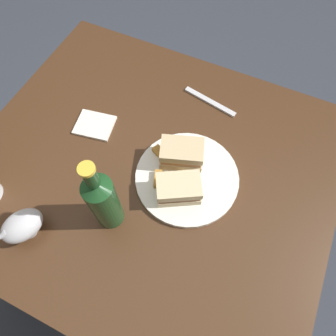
% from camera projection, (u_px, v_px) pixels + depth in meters
% --- Properties ---
extents(ground_plane, '(6.00, 6.00, 0.00)m').
position_uv_depth(ground_plane, '(158.00, 236.00, 1.51)').
color(ground_plane, '#333842').
extents(dining_table, '(1.01, 0.89, 0.74)m').
position_uv_depth(dining_table, '(155.00, 211.00, 1.18)').
color(dining_table, '#422816').
rests_on(dining_table, ground).
extents(plate, '(0.28, 0.28, 0.01)m').
position_uv_depth(plate, '(187.00, 177.00, 0.82)').
color(plate, silver).
rests_on(plate, dining_table).
extents(sandwich_half_left, '(0.13, 0.11, 0.06)m').
position_uv_depth(sandwich_half_left, '(182.00, 153.00, 0.81)').
color(sandwich_half_left, '#CCB284').
rests_on(sandwich_half_left, plate).
extents(sandwich_half_right, '(0.13, 0.12, 0.06)m').
position_uv_depth(sandwich_half_right, '(179.00, 189.00, 0.77)').
color(sandwich_half_right, beige).
rests_on(sandwich_half_right, plate).
extents(potato_wedge_front, '(0.06, 0.04, 0.02)m').
position_uv_depth(potato_wedge_front, '(161.00, 154.00, 0.84)').
color(potato_wedge_front, '#B77F33').
rests_on(potato_wedge_front, plate).
extents(potato_wedge_middle, '(0.05, 0.03, 0.02)m').
position_uv_depth(potato_wedge_middle, '(165.00, 181.00, 0.80)').
color(potato_wedge_middle, gold).
rests_on(potato_wedge_middle, plate).
extents(potato_wedge_back, '(0.04, 0.05, 0.02)m').
position_uv_depth(potato_wedge_back, '(158.00, 179.00, 0.81)').
color(potato_wedge_back, '#B77F33').
rests_on(potato_wedge_back, plate).
extents(potato_wedge_left_edge, '(0.04, 0.05, 0.02)m').
position_uv_depth(potato_wedge_left_edge, '(172.00, 188.00, 0.79)').
color(potato_wedge_left_edge, '#B77F33').
rests_on(potato_wedge_left_edge, plate).
extents(potato_wedge_right_edge, '(0.04, 0.05, 0.02)m').
position_uv_depth(potato_wedge_right_edge, '(174.00, 180.00, 0.80)').
color(potato_wedge_right_edge, gold).
rests_on(potato_wedge_right_edge, plate).
extents(gravy_boat, '(0.11, 0.13, 0.07)m').
position_uv_depth(gravy_boat, '(22.00, 226.00, 0.73)').
color(gravy_boat, '#B7B7BC').
rests_on(gravy_boat, dining_table).
extents(cider_bottle, '(0.07, 0.07, 0.27)m').
position_uv_depth(cider_bottle, '(103.00, 200.00, 0.68)').
color(cider_bottle, '#19421E').
rests_on(cider_bottle, dining_table).
extents(napkin, '(0.12, 0.11, 0.01)m').
position_uv_depth(napkin, '(95.00, 125.00, 0.91)').
color(napkin, silver).
rests_on(napkin, dining_table).
extents(fork, '(0.18, 0.05, 0.01)m').
position_uv_depth(fork, '(210.00, 102.00, 0.95)').
color(fork, silver).
rests_on(fork, dining_table).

